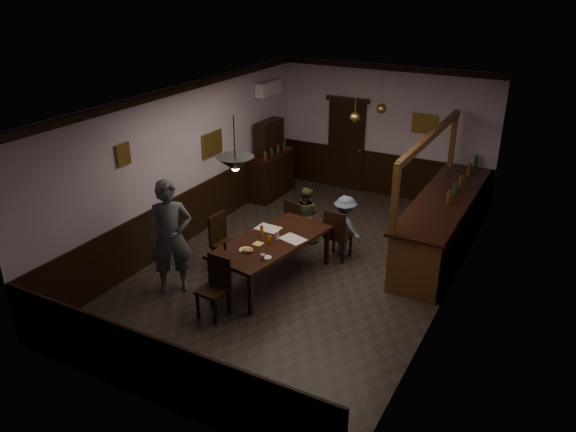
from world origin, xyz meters
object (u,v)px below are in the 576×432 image
Objects in this scene: person_seated_left at (305,215)px; chair_far_right at (337,233)px; coffee_cup at (263,256)px; dining_table at (272,243)px; soda_can at (270,240)px; pendant_brass_mid at (355,117)px; pendant_brass_far at (381,109)px; person_standing at (171,238)px; person_seated_right at (345,226)px; chair_near at (216,284)px; pendant_iron at (235,164)px; chair_far_left at (296,221)px; bar_counter at (443,222)px; chair_side at (223,239)px; sideboard at (271,166)px.

chair_far_right is at bearing 147.34° from person_seated_left.
person_seated_left is 2.30m from coffee_cup.
dining_table is 19.48× the size of soda_can.
pendant_brass_mid and pendant_brass_far have the same top height.
soda_can is at bearing -96.77° from pendant_brass_mid.
person_standing reaches higher than person_seated_left.
person_standing is (-1.25, -1.05, 0.27)m from dining_table.
person_seated_right is (0.71, 1.45, -0.11)m from dining_table.
chair_far_right is 2.63m from chair_near.
pendant_iron is 3.41m from pendant_brass_mid.
pendant_iron reaches higher than dining_table.
pendant_brass_mid reaches higher than chair_far_right.
chair_far_left is 2.92m from pendant_brass_far.
chair_side is at bearing -141.72° from bar_counter.
chair_side reaches higher than soda_can.
chair_near is (0.01, -2.63, 0.01)m from chair_far_left.
bar_counter is at bearing -31.32° from pendant_brass_far.
person_seated_left is 0.28× the size of bar_counter.
pendant_brass_far is (0.73, 1.90, 1.75)m from person_seated_left.
pendant_brass_mid reaches higher than chair_far_left.
person_standing is (-1.01, -2.39, 0.45)m from chair_far_left.
chair_near is at bearing 72.30° from chair_far_right.
coffee_cup is (-0.45, -1.82, 0.26)m from chair_far_right.
person_standing is 2.34× the size of pendant_iron.
pendant_brass_far reaches higher than person_seated_right.
sideboard is 2.19× the size of pendant_brass_mid.
person_seated_left is at bearing -84.39° from chair_far_left.
person_seated_left is 2.51m from sideboard.
person_seated_right is 3.29m from sideboard.
person_standing is at bearing -111.51° from pendant_brass_far.
pendant_iron is (0.82, -0.74, 1.74)m from chair_side.
soda_can is 0.15× the size of pendant_brass_mid.
dining_table is at bearing 90.61° from person_seated_left.
sideboard reaches higher than chair_far_left.
chair_side is (-1.62, -1.22, 0.02)m from chair_far_right.
coffee_cup is 0.67× the size of soda_can.
bar_counter is 4.94× the size of pendant_brass_mid.
pendant_brass_mid is at bearing 97.31° from coffee_cup.
soda_can is at bearing -73.97° from dining_table.
coffee_cup is 4.57m from sideboard.
person_seated_left is 0.90m from person_seated_right.
bar_counter is 2.63m from pendant_brass_far.
pendant_brass_mid is at bearing 24.84° from person_standing.
person_seated_left is 1.74m from soda_can.
pendant_brass_far is at bearing 84.11° from chair_near.
chair_far_right is 1.46m from soda_can.
chair_far_right is (0.91, -0.16, 0.02)m from chair_far_left.
chair_far_left is at bearing 112.62° from coffee_cup.
chair_far_right reaches higher than soda_can.
dining_table is at bearing 117.65° from chair_far_left.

